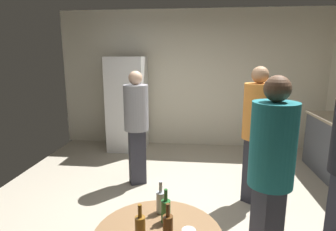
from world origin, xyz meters
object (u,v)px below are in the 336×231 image
person_in_teal_shirt (271,166)px  person_in_orange_shirt (257,126)px  refrigerator (127,104)px  beer_bottle_brown (168,226)px  beer_bottle_green (166,210)px  person_in_gray_shirt (136,120)px  beer_bottle_amber (140,227)px  beer_bottle_clear (161,201)px

person_in_teal_shirt → person_in_orange_shirt: size_ratio=0.99×
refrigerator → beer_bottle_brown: 3.90m
beer_bottle_green → beer_bottle_brown: bearing=-79.4°
refrigerator → person_in_gray_shirt: bearing=-71.2°
refrigerator → beer_bottle_amber: bearing=-74.6°
beer_bottle_clear → person_in_teal_shirt: person_in_teal_shirt is taller
beer_bottle_green → beer_bottle_clear: size_ratio=1.00×
refrigerator → beer_bottle_clear: bearing=-72.1°
beer_bottle_brown → person_in_gray_shirt: person_in_gray_shirt is taller
beer_bottle_brown → person_in_teal_shirt: bearing=39.9°
beer_bottle_amber → person_in_teal_shirt: bearing=35.6°
beer_bottle_amber → person_in_gray_shirt: (-0.52, 2.25, 0.12)m
refrigerator → person_in_teal_shirt: (1.92, -3.10, 0.08)m
beer_bottle_amber → person_in_orange_shirt: 2.14m
person_in_teal_shirt → person_in_gray_shirt: size_ratio=1.04×
refrigerator → person_in_gray_shirt: refrigerator is taller
beer_bottle_amber → beer_bottle_clear: size_ratio=1.00×
beer_bottle_clear → person_in_gray_shirt: (-0.60, 1.94, 0.12)m
person_in_teal_shirt → beer_bottle_clear: bearing=3.6°
beer_bottle_amber → beer_bottle_brown: same height
beer_bottle_amber → person_in_orange_shirt: bearing=61.2°
beer_bottle_green → refrigerator: bearing=108.1°
beer_bottle_clear → person_in_teal_shirt: size_ratio=0.14×
beer_bottle_brown → person_in_gray_shirt: 2.32m
beer_bottle_clear → person_in_orange_shirt: bearing=58.7°
person_in_gray_shirt → person_in_orange_shirt: person_in_orange_shirt is taller
beer_bottle_amber → beer_bottle_clear: 0.32m
beer_bottle_brown → person_in_gray_shirt: bearing=107.0°
beer_bottle_amber → beer_bottle_brown: (0.16, 0.03, 0.00)m
refrigerator → person_in_gray_shirt: 1.58m
beer_bottle_amber → beer_bottle_clear: same height
refrigerator → beer_bottle_green: bearing=-71.9°
person_in_teal_shirt → person_in_gray_shirt: bearing=-67.3°
beer_bottle_brown → beer_bottle_amber: bearing=-170.3°
beer_bottle_brown → person_in_teal_shirt: size_ratio=0.14×
refrigerator → person_in_orange_shirt: bearing=-42.2°
beer_bottle_amber → person_in_teal_shirt: person_in_teal_shirt is taller
refrigerator → beer_bottle_brown: size_ratio=7.83×
beer_bottle_clear → person_in_gray_shirt: 2.03m
refrigerator → beer_bottle_green: 3.72m
person_in_orange_shirt → refrigerator: bearing=-94.1°
beer_bottle_brown → person_in_gray_shirt: size_ratio=0.14×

